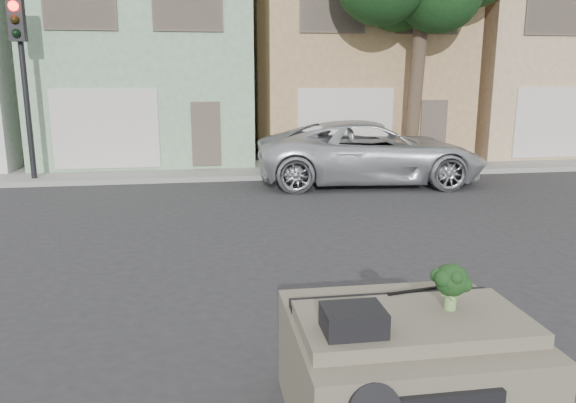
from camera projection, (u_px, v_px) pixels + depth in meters
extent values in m
plane|color=#303033|center=(328.00, 297.00, 7.98)|extent=(120.00, 120.00, 0.00)
cube|color=gray|center=(255.00, 170.00, 18.07)|extent=(40.00, 3.00, 0.15)
cube|color=#8FB690|center=(148.00, 55.00, 20.57)|extent=(7.20, 8.20, 7.55)
cube|color=tan|center=(347.00, 56.00, 21.70)|extent=(7.20, 8.20, 7.55)
cube|color=tan|center=(526.00, 56.00, 22.83)|extent=(7.20, 8.20, 7.55)
imported|color=silver|center=(369.00, 183.00, 16.27)|extent=(6.69, 3.53, 1.79)
cube|color=black|center=(25.00, 94.00, 15.58)|extent=(0.40, 0.40, 5.10)
cube|color=#153716|center=(418.00, 35.00, 17.22)|extent=(4.40, 4.00, 8.50)
cube|color=#6E6755|center=(404.00, 368.00, 4.96)|extent=(2.00, 1.80, 1.12)
cube|color=black|center=(353.00, 320.00, 4.39)|extent=(0.48, 0.38, 0.20)
cube|color=black|center=(421.00, 290.00, 5.24)|extent=(0.69, 0.15, 0.02)
cube|color=black|center=(451.00, 286.00, 4.80)|extent=(0.47, 0.47, 0.42)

